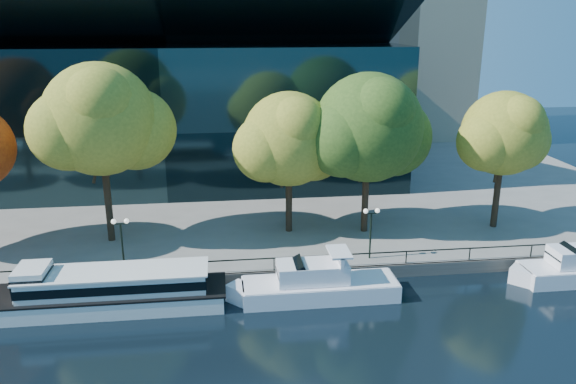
{
  "coord_description": "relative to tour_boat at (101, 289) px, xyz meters",
  "views": [
    {
      "loc": [
        1.43,
        -34.18,
        18.74
      ],
      "look_at": [
        6.61,
        8.0,
        5.48
      ],
      "focal_mm": 35.0,
      "sensor_mm": 36.0,
      "label": 1
    }
  ],
  "objects": [
    {
      "name": "promenade",
      "position": [
        6.84,
        35.51,
        -0.88
      ],
      "size": [
        90.0,
        67.08,
        1.0
      ],
      "color": "slate",
      "rests_on": "ground"
    },
    {
      "name": "tour_boat",
      "position": [
        0.0,
        0.0,
        0.0
      ],
      "size": [
        17.12,
        3.82,
        3.25
      ],
      "color": "white",
      "rests_on": "ground"
    },
    {
      "name": "convention_building",
      "position": [
        2.84,
        30.92,
        7.12
      ],
      "size": [
        50.0,
        24.57,
        21.43
      ],
      "color": "black",
      "rests_on": "ground"
    },
    {
      "name": "tree_5",
      "position": [
        32.2,
        8.96,
        7.84
      ],
      "size": [
        8.92,
        7.31,
        11.95
      ],
      "color": "black",
      "rests_on": "promenade"
    },
    {
      "name": "tree_3",
      "position": [
        14.06,
        10.11,
        7.56
      ],
      "size": [
        9.82,
        8.06,
        12.04
      ],
      "color": "black",
      "rests_on": "promenade"
    },
    {
      "name": "cruiser_near",
      "position": [
        14.29,
        -0.33,
        -0.3
      ],
      "size": [
        11.96,
        3.08,
        3.47
      ],
      "color": "white",
      "rests_on": "ground"
    },
    {
      "name": "tree_4",
      "position": [
        20.56,
        9.3,
        8.5
      ],
      "size": [
        11.3,
        9.27,
        13.6
      ],
      "color": "black",
      "rests_on": "promenade"
    },
    {
      "name": "lamp_1",
      "position": [
        0.95,
        3.64,
        2.6
      ],
      "size": [
        1.26,
        0.36,
        4.03
      ],
      "color": "black",
      "rests_on": "promenade"
    },
    {
      "name": "railing",
      "position": [
        6.84,
        2.39,
        0.56
      ],
      "size": [
        88.2,
        0.08,
        0.99
      ],
      "color": "black",
      "rests_on": "promenade"
    },
    {
      "name": "tree_2",
      "position": [
        -0.83,
        9.79,
        9.56
      ],
      "size": [
        11.08,
        9.09,
        14.57
      ],
      "color": "black",
      "rests_on": "promenade"
    },
    {
      "name": "lamp_2",
      "position": [
        19.35,
        3.64,
        2.6
      ],
      "size": [
        1.26,
        0.36,
        4.03
      ],
      "color": "black",
      "rests_on": "promenade"
    },
    {
      "name": "ground",
      "position": [
        6.84,
        -0.86,
        -1.38
      ],
      "size": [
        160.0,
        160.0,
        0.0
      ],
      "primitive_type": "plane",
      "color": "black",
      "rests_on": "ground"
    }
  ]
}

